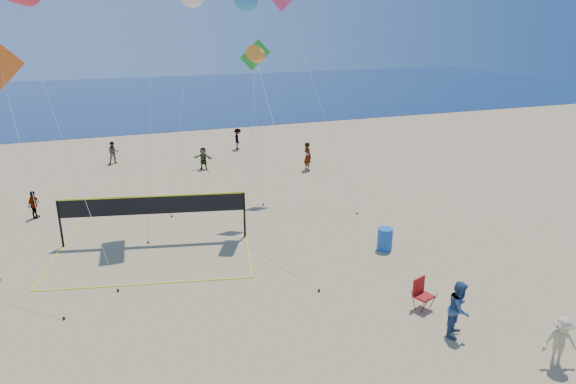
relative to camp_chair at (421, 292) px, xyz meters
name	(u,v)px	position (x,y,z in m)	size (l,w,h in m)	color
ocean	(135,97)	(-5.49, 58.74, -0.63)	(140.00, 50.00, 0.03)	#10274C
bystander_a	(459,309)	(0.19, -1.80, 0.30)	(0.92, 0.72, 1.90)	navy
bystander_b	(561,342)	(1.98, -4.16, 0.17)	(1.05, 0.60, 1.63)	#C6B684
far_person_0	(34,205)	(-13.78, 14.41, 0.08)	(0.86, 0.36, 1.46)	gray
far_person_1	(203,158)	(-3.73, 20.55, 0.11)	(1.41, 0.45, 1.52)	gray
far_person_2	(308,156)	(2.92, 17.85, 0.33)	(0.71, 0.47, 1.95)	gray
far_person_3	(113,153)	(-9.47, 24.18, 0.16)	(0.79, 0.61, 1.62)	gray
far_person_4	(238,139)	(-0.03, 25.30, 0.19)	(1.08, 0.62, 1.68)	gray
camp_chair	(421,292)	(0.00, 0.00, 0.00)	(0.77, 0.88, 1.26)	#A41612
trash_barrel	(385,239)	(1.31, 4.76, -0.14)	(0.67, 0.67, 1.01)	#1B56B1
volleyball_net	(154,211)	(-8.23, 9.17, 0.89)	(10.06, 9.94, 2.26)	black
kite_2	(256,55)	(-3.10, 9.59, 7.65)	(1.70, 2.02, 8.77)	orange
kite_3	(4,79)	(-13.29, 8.62, 7.04)	(2.31, 5.54, 8.95)	orange
kite_4	(259,69)	(-2.68, 10.53, 6.94)	(1.51, 9.06, 8.93)	green
kite_5	(289,10)	(0.31, 14.44, 9.68)	(2.88, 5.86, 11.84)	#F03A72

